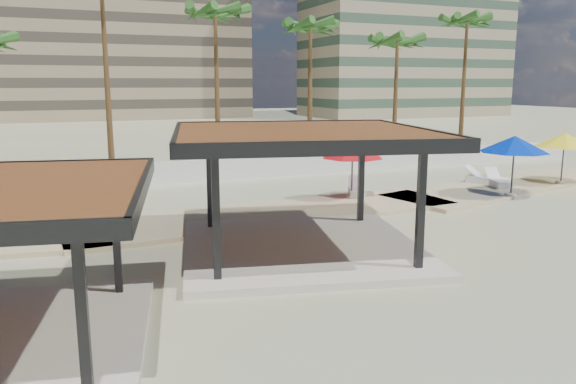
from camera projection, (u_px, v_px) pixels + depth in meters
name	position (u px, v px, depth m)	size (l,w,h in m)	color
ground	(296.00, 278.00, 15.44)	(200.00, 200.00, 0.00)	tan
promenade	(266.00, 212.00, 23.13)	(44.45, 7.97, 0.24)	#C6B284
boundary_wall	(176.00, 173.00, 29.82)	(56.00, 0.30, 1.20)	silver
building_mid	(116.00, 23.00, 84.91)	(38.00, 16.00, 30.40)	#847259
building_east	(407.00, 7.00, 90.09)	(32.00, 15.00, 36.40)	gray
pavilion_central	(302.00, 179.00, 17.49)	(9.23, 9.23, 3.90)	beige
umbrella_b	(65.00, 168.00, 19.85)	(3.31, 3.31, 2.49)	beige
umbrella_c	(353.00, 151.00, 24.96)	(3.02, 3.02, 2.49)	beige
umbrella_d	(515.00, 144.00, 25.39)	(3.65, 3.65, 2.76)	beige
umbrella_e	(565.00, 140.00, 28.53)	(3.10, 3.10, 2.61)	beige
lounger_a	(65.00, 218.00, 20.65)	(1.17, 2.26, 0.82)	white
lounger_b	(356.00, 191.00, 26.02)	(1.43, 2.09, 0.76)	white
lounger_c	(487.00, 179.00, 28.95)	(1.65, 2.32, 0.85)	white
lounger_d	(497.00, 182.00, 28.32)	(1.41, 2.24, 0.81)	white
palm_e	(215.00, 20.00, 31.57)	(3.00, 3.00, 9.98)	brown
palm_f	(310.00, 33.00, 34.11)	(3.00, 3.00, 9.46)	brown
palm_g	(397.00, 46.00, 36.15)	(3.00, 3.00, 8.74)	brown
palm_h	(467.00, 27.00, 38.67)	(3.00, 3.00, 10.34)	brown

